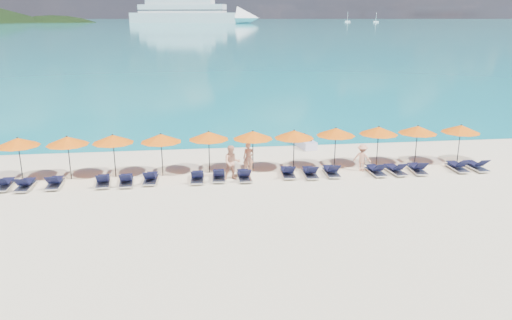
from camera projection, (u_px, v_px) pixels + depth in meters
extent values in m
plane|color=beige|center=(265.00, 205.00, 21.95)|extent=(1400.00, 1400.00, 0.00)
cube|color=#1FA9B2|center=(192.00, 21.00, 650.41)|extent=(1600.00, 1300.00, 0.01)
ellipsoid|color=black|center=(56.00, 56.00, 546.71)|extent=(162.00, 126.00, 85.50)
cube|color=silver|center=(184.00, 18.00, 503.89)|extent=(111.06, 54.81, 10.05)
cone|color=silver|center=(248.00, 18.00, 491.09)|extent=(28.07, 28.07, 22.10)
cube|color=silver|center=(182.00, 9.00, 501.75)|extent=(89.18, 44.80, 8.04)
cube|color=silver|center=(180.00, 2.00, 500.45)|extent=(69.71, 36.45, 5.02)
cube|color=black|center=(182.00, 10.00, 502.17)|extent=(90.29, 45.34, 0.90)
cube|color=black|center=(182.00, 7.00, 501.18)|extent=(88.07, 44.25, 0.90)
cube|color=silver|center=(347.00, 21.00, 561.84)|extent=(6.19, 2.06, 1.65)
cylinder|color=silver|center=(348.00, 17.00, 560.34)|extent=(0.37, 0.37, 10.31)
cube|color=silver|center=(376.00, 22.00, 547.76)|extent=(5.78, 1.93, 1.54)
cylinder|color=silver|center=(376.00, 17.00, 546.36)|extent=(0.35, 0.35, 9.63)
cube|color=silver|center=(305.00, 143.00, 31.48)|extent=(1.18, 2.23, 0.49)
cube|color=black|center=(306.00, 138.00, 31.22)|extent=(0.60, 0.95, 0.31)
cylinder|color=black|center=(302.00, 134.00, 31.83)|extent=(0.49, 0.14, 0.05)
imported|color=tan|center=(248.00, 158.00, 26.28)|extent=(0.59, 0.39, 1.61)
imported|color=tan|center=(232.00, 163.00, 25.07)|extent=(0.90, 0.55, 1.79)
imported|color=tan|center=(362.00, 158.00, 26.51)|extent=(1.05, 0.88, 1.48)
cylinder|color=black|center=(20.00, 160.00, 24.85)|extent=(0.05, 0.05, 2.20)
cone|color=#E45B0A|center=(18.00, 142.00, 24.59)|extent=(2.10, 2.10, 0.42)
sphere|color=black|center=(17.00, 138.00, 24.53)|extent=(0.08, 0.08, 0.08)
cylinder|color=black|center=(69.00, 158.00, 25.12)|extent=(0.05, 0.05, 2.20)
cone|color=#E45B0A|center=(67.00, 141.00, 24.86)|extent=(2.10, 2.10, 0.42)
sphere|color=black|center=(67.00, 136.00, 24.80)|extent=(0.08, 0.08, 0.08)
cylinder|color=black|center=(114.00, 156.00, 25.47)|extent=(0.05, 0.05, 2.20)
cone|color=#E45B0A|center=(113.00, 139.00, 25.21)|extent=(2.10, 2.10, 0.42)
sphere|color=black|center=(113.00, 135.00, 25.15)|extent=(0.08, 0.08, 0.08)
cylinder|color=black|center=(162.00, 155.00, 25.66)|extent=(0.05, 0.05, 2.20)
cone|color=#E45B0A|center=(161.00, 138.00, 25.40)|extent=(2.10, 2.10, 0.42)
sphere|color=black|center=(161.00, 134.00, 25.34)|extent=(0.08, 0.08, 0.08)
cylinder|color=black|center=(209.00, 153.00, 26.17)|extent=(0.05, 0.05, 2.20)
cone|color=#E45B0A|center=(209.00, 136.00, 25.91)|extent=(2.10, 2.10, 0.42)
sphere|color=black|center=(209.00, 131.00, 25.85)|extent=(0.08, 0.08, 0.08)
cylinder|color=black|center=(253.00, 152.00, 26.30)|extent=(0.05, 0.05, 2.20)
cone|color=#E45B0A|center=(253.00, 135.00, 26.04)|extent=(2.10, 2.10, 0.42)
sphere|color=black|center=(253.00, 131.00, 25.98)|extent=(0.08, 0.08, 0.08)
cylinder|color=black|center=(294.00, 151.00, 26.46)|extent=(0.05, 0.05, 2.20)
cone|color=#E45B0A|center=(294.00, 134.00, 26.21)|extent=(2.10, 2.10, 0.42)
sphere|color=black|center=(294.00, 130.00, 26.14)|extent=(0.08, 0.08, 0.08)
cylinder|color=black|center=(335.00, 148.00, 27.01)|extent=(0.05, 0.05, 2.20)
cone|color=#E45B0A|center=(336.00, 132.00, 26.75)|extent=(2.10, 2.10, 0.42)
sphere|color=black|center=(336.00, 128.00, 26.69)|extent=(0.08, 0.08, 0.08)
cylinder|color=black|center=(378.00, 147.00, 27.29)|extent=(0.05, 0.05, 2.20)
cone|color=#E45B0A|center=(379.00, 130.00, 27.03)|extent=(2.10, 2.10, 0.42)
sphere|color=black|center=(379.00, 127.00, 26.97)|extent=(0.08, 0.08, 0.08)
cylinder|color=black|center=(416.00, 146.00, 27.51)|extent=(0.05, 0.05, 2.20)
cone|color=#E45B0A|center=(418.00, 130.00, 27.25)|extent=(2.10, 2.10, 0.42)
sphere|color=black|center=(418.00, 126.00, 27.19)|extent=(0.08, 0.08, 0.08)
cylinder|color=black|center=(459.00, 145.00, 27.72)|extent=(0.05, 0.05, 2.20)
cone|color=#E45B0A|center=(461.00, 129.00, 27.46)|extent=(2.10, 2.10, 0.42)
sphere|color=black|center=(461.00, 125.00, 27.40)|extent=(0.08, 0.08, 0.08)
cube|color=silver|center=(5.00, 186.00, 24.00)|extent=(0.67, 1.72, 0.06)
cube|color=black|center=(6.00, 181.00, 24.20)|extent=(0.58, 1.12, 0.04)
cube|color=black|center=(0.00, 181.00, 23.37)|extent=(0.57, 0.55, 0.43)
cube|color=silver|center=(26.00, 186.00, 23.95)|extent=(0.63, 1.70, 0.06)
cube|color=black|center=(27.00, 181.00, 24.14)|extent=(0.56, 1.10, 0.04)
cube|color=black|center=(21.00, 182.00, 23.31)|extent=(0.55, 0.54, 0.43)
cube|color=silver|center=(55.00, 184.00, 24.24)|extent=(0.67, 1.72, 0.06)
cube|color=black|center=(56.00, 179.00, 24.43)|extent=(0.58, 1.12, 0.04)
cube|color=black|center=(52.00, 180.00, 23.60)|extent=(0.57, 0.55, 0.43)
cube|color=silver|center=(103.00, 182.00, 24.47)|extent=(0.79, 1.75, 0.06)
cube|color=black|center=(103.00, 178.00, 24.66)|extent=(0.66, 1.15, 0.04)
cube|color=black|center=(102.00, 178.00, 23.84)|extent=(0.60, 0.59, 0.43)
cube|color=silver|center=(126.00, 182.00, 24.56)|extent=(0.73, 1.74, 0.06)
cube|color=black|center=(126.00, 177.00, 24.75)|extent=(0.62, 1.13, 0.04)
cube|color=black|center=(125.00, 177.00, 23.93)|extent=(0.58, 0.57, 0.43)
cube|color=silver|center=(151.00, 180.00, 24.89)|extent=(0.70, 1.73, 0.06)
cube|color=black|center=(151.00, 175.00, 25.09)|extent=(0.60, 1.13, 0.04)
cube|color=black|center=(149.00, 175.00, 24.25)|extent=(0.58, 0.56, 0.43)
cube|color=silver|center=(197.00, 179.00, 25.05)|extent=(0.70, 1.73, 0.06)
cube|color=black|center=(197.00, 174.00, 25.24)|extent=(0.60, 1.13, 0.04)
cube|color=black|center=(197.00, 174.00, 24.41)|extent=(0.58, 0.56, 0.43)
cube|color=silver|center=(219.00, 177.00, 25.30)|extent=(0.72, 1.73, 0.06)
cube|color=black|center=(219.00, 172.00, 25.49)|extent=(0.61, 1.13, 0.04)
cube|color=black|center=(219.00, 173.00, 24.66)|extent=(0.58, 0.57, 0.43)
cube|color=silver|center=(244.00, 177.00, 25.32)|extent=(0.65, 1.71, 0.06)
cube|color=black|center=(244.00, 172.00, 25.51)|extent=(0.57, 1.11, 0.04)
cube|color=black|center=(245.00, 172.00, 24.68)|extent=(0.56, 0.55, 0.43)
cube|color=silver|center=(288.00, 174.00, 25.82)|extent=(0.69, 1.72, 0.06)
cube|color=black|center=(287.00, 169.00, 26.01)|extent=(0.60, 1.12, 0.04)
cube|color=black|center=(290.00, 169.00, 25.18)|extent=(0.57, 0.56, 0.43)
cube|color=silver|center=(310.00, 174.00, 25.78)|extent=(0.68, 1.72, 0.06)
cube|color=black|center=(309.00, 170.00, 25.97)|extent=(0.59, 1.12, 0.04)
cube|color=black|center=(312.00, 170.00, 25.14)|extent=(0.57, 0.55, 0.43)
cube|color=silver|center=(331.00, 173.00, 26.01)|extent=(0.66, 1.71, 0.06)
cube|color=black|center=(330.00, 168.00, 26.21)|extent=(0.57, 1.11, 0.04)
cube|color=black|center=(334.00, 168.00, 25.37)|extent=(0.56, 0.55, 0.43)
cube|color=silver|center=(376.00, 172.00, 26.16)|extent=(0.69, 1.73, 0.06)
cube|color=black|center=(374.00, 167.00, 26.35)|extent=(0.60, 1.12, 0.04)
cube|color=black|center=(380.00, 167.00, 25.52)|extent=(0.57, 0.56, 0.43)
cube|color=silver|center=(395.00, 171.00, 26.28)|extent=(0.79, 1.75, 0.06)
cube|color=black|center=(393.00, 167.00, 26.47)|extent=(0.66, 1.15, 0.04)
cube|color=black|center=(401.00, 166.00, 25.65)|extent=(0.60, 0.59, 0.43)
cube|color=silver|center=(417.00, 170.00, 26.44)|extent=(0.75, 1.74, 0.06)
cube|color=black|center=(416.00, 166.00, 26.64)|extent=(0.63, 1.14, 0.04)
cube|color=black|center=(422.00, 166.00, 25.80)|extent=(0.59, 0.58, 0.43)
cube|color=silver|center=(457.00, 168.00, 26.80)|extent=(0.65, 1.71, 0.06)
cube|color=black|center=(455.00, 164.00, 27.00)|extent=(0.57, 1.11, 0.04)
cube|color=black|center=(463.00, 163.00, 26.16)|extent=(0.56, 0.55, 0.43)
cube|color=silver|center=(475.00, 167.00, 26.93)|extent=(0.74, 1.74, 0.06)
cube|color=black|center=(473.00, 163.00, 27.12)|extent=(0.62, 1.14, 0.04)
cube|color=black|center=(483.00, 163.00, 26.29)|extent=(0.59, 0.57, 0.43)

